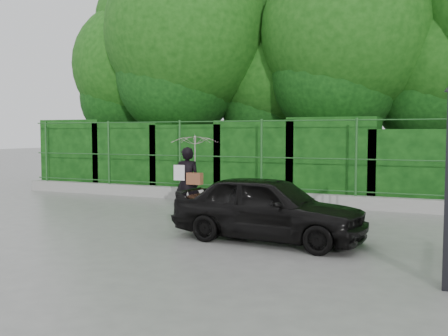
% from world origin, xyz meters
% --- Properties ---
extents(ground, '(80.00, 80.00, 0.00)m').
position_xyz_m(ground, '(0.00, 0.00, 0.00)').
color(ground, gray).
extents(kerb, '(14.00, 0.25, 0.30)m').
position_xyz_m(kerb, '(0.00, 4.50, 0.15)').
color(kerb, '#9E9E99').
rests_on(kerb, ground).
extents(fence, '(14.13, 0.06, 1.80)m').
position_xyz_m(fence, '(0.22, 4.50, 1.20)').
color(fence, '#235623').
rests_on(fence, kerb).
extents(hedge, '(14.20, 1.20, 2.16)m').
position_xyz_m(hedge, '(-0.04, 5.50, 1.03)').
color(hedge, black).
rests_on(hedge, ground).
extents(trees, '(17.10, 6.15, 8.08)m').
position_xyz_m(trees, '(1.14, 7.74, 4.62)').
color(trees, black).
rests_on(trees, ground).
extents(woman, '(1.00, 1.02, 1.73)m').
position_xyz_m(woman, '(-0.25, 2.02, 1.15)').
color(woman, black).
rests_on(woman, ground).
extents(car, '(3.27, 1.56, 1.08)m').
position_xyz_m(car, '(1.94, 0.43, 0.54)').
color(car, black).
rests_on(car, ground).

